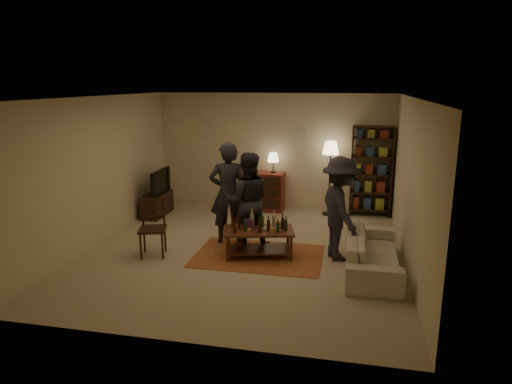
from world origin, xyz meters
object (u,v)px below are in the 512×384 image
(bookshelf, at_px, (371,170))
(person_left, at_px, (228,193))
(person_right, at_px, (247,201))
(dining_chair, at_px, (153,224))
(floor_lamp, at_px, (331,153))
(sofa, at_px, (372,252))
(coffee_table, at_px, (258,233))
(tv_stand, at_px, (157,199))
(dresser, at_px, (263,190))
(person_by_sofa, at_px, (340,209))

(bookshelf, bearing_deg, person_left, -138.01)
(person_right, bearing_deg, dining_chair, 9.19)
(floor_lamp, height_order, sofa, floor_lamp)
(coffee_table, xyz_separation_m, bookshelf, (1.95, 2.96, 0.61))
(dining_chair, xyz_separation_m, tv_stand, (-0.93, 2.26, -0.16))
(bookshelf, bearing_deg, dresser, -178.43)
(coffee_table, xyz_separation_m, tv_stand, (-2.74, 1.98, -0.04))
(tv_stand, bearing_deg, dining_chair, -67.58)
(tv_stand, relative_size, floor_lamp, 0.63)
(dresser, height_order, floor_lamp, floor_lamp)
(tv_stand, distance_m, floor_lamp, 4.02)
(dresser, distance_m, floor_lamp, 1.81)
(dresser, relative_size, floor_lamp, 0.81)
(tv_stand, height_order, person_right, person_right)
(sofa, relative_size, person_right, 1.19)
(dresser, relative_size, person_left, 0.72)
(floor_lamp, bearing_deg, tv_stand, -167.37)
(coffee_table, distance_m, person_right, 0.66)
(dining_chair, height_order, person_right, person_right)
(person_left, bearing_deg, dining_chair, 20.80)
(tv_stand, xyz_separation_m, floor_lamp, (3.79, 0.85, 1.03))
(dining_chair, relative_size, tv_stand, 0.98)
(dresser, xyz_separation_m, person_by_sofa, (1.85, -2.71, 0.41))
(person_left, bearing_deg, person_by_sofa, 151.85)
(dining_chair, distance_m, person_left, 1.47)
(tv_stand, bearing_deg, person_by_sofa, -23.66)
(dining_chair, height_order, sofa, dining_chair)
(bookshelf, bearing_deg, tv_stand, -168.20)
(floor_lamp, bearing_deg, person_right, -118.70)
(coffee_table, relative_size, person_left, 0.69)
(bookshelf, bearing_deg, person_by_sofa, -102.03)
(dining_chair, distance_m, bookshelf, 4.99)
(dining_chair, relative_size, dresser, 0.76)
(dresser, bearing_deg, dining_chair, -112.54)
(floor_lamp, bearing_deg, dresser, 177.64)
(coffee_table, distance_m, person_by_sofa, 1.44)
(dining_chair, height_order, tv_stand, tv_stand)
(dresser, xyz_separation_m, person_left, (-0.20, -2.31, 0.47))
(person_left, bearing_deg, sofa, 145.69)
(sofa, distance_m, person_right, 2.34)
(coffee_table, relative_size, person_by_sofa, 0.74)
(person_right, bearing_deg, floor_lamp, -133.51)
(tv_stand, xyz_separation_m, dresser, (2.25, 0.91, 0.09))
(dresser, height_order, person_left, person_left)
(bookshelf, distance_m, sofa, 3.26)
(sofa, distance_m, person_by_sofa, 0.89)
(coffee_table, height_order, person_by_sofa, person_by_sofa)
(dining_chair, xyz_separation_m, person_right, (1.53, 0.68, 0.33))
(tv_stand, relative_size, person_left, 0.56)
(dining_chair, xyz_separation_m, dresser, (1.32, 3.18, -0.07))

